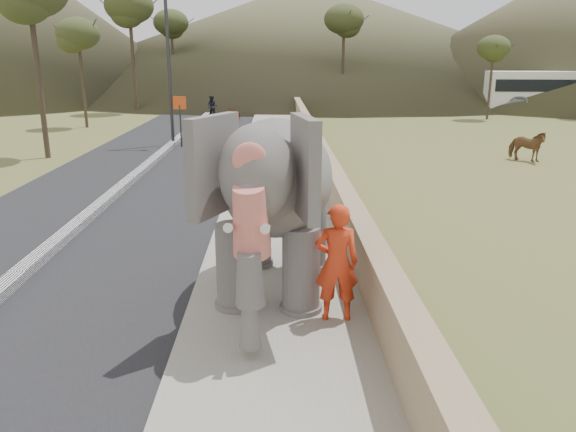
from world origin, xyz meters
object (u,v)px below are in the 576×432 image
(cow, at_px, (526,146))
(motorcyclist, at_px, (226,112))
(elephant_and_man, at_px, (277,202))
(lamppost, at_px, (174,41))

(cow, relative_size, motorcyclist, 0.61)
(cow, bearing_deg, elephant_and_man, -177.98)
(elephant_and_man, height_order, motorcyclist, elephant_and_man)
(cow, bearing_deg, lamppost, 112.89)
(cow, xyz_separation_m, motorcyclist, (-13.63, 15.04, 0.02))
(lamppost, distance_m, cow, 16.31)
(lamppost, height_order, cow, lamppost)
(lamppost, xyz_separation_m, cow, (15.05, -4.64, -4.23))
(lamppost, bearing_deg, cow, -17.14)
(lamppost, height_order, elephant_and_man, lamppost)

